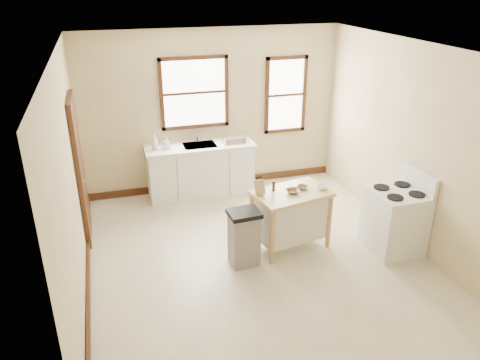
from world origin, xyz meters
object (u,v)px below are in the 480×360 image
bowl_a (293,191)px  bowl_b (302,187)px  soap_bottle_b (167,143)px  bowl_c (322,187)px  pepper_grinder (274,186)px  trash_bin (244,238)px  soap_bottle_a (155,142)px  gas_stove (396,212)px  kitchen_island (290,219)px  knife_block (260,188)px  dish_rack (234,140)px

bowl_a → bowl_b: size_ratio=1.19×
soap_bottle_b → bowl_c: size_ratio=1.20×
pepper_grinder → trash_bin: (-0.53, -0.36, -0.53)m
soap_bottle_a → gas_stove: bearing=-20.1°
soap_bottle_b → kitchen_island: size_ratio=0.18×
knife_block → soap_bottle_b: bearing=99.6°
soap_bottle_a → trash_bin: bearing=-49.5°
gas_stove → dish_rack: bearing=123.3°
pepper_grinder → soap_bottle_a: bearing=125.6°
soap_bottle_a → bowl_c: 2.90m
dish_rack → bowl_c: bearing=-78.7°
knife_block → trash_bin: knife_block is taller
bowl_b → soap_bottle_a: bearing=132.3°
dish_rack → bowl_b: dish_rack is taller
soap_bottle_a → bowl_a: (1.61, -2.05, -0.18)m
bowl_b → gas_stove: bearing=-24.7°
pepper_grinder → bowl_b: (0.41, -0.05, -0.06)m
soap_bottle_a → knife_block: soap_bottle_a is taller
dish_rack → knife_block: knife_block is taller
knife_block → pepper_grinder: (0.22, 0.05, -0.03)m
kitchen_island → knife_block: (-0.45, 0.05, 0.52)m
kitchen_island → bowl_a: 0.45m
soap_bottle_a → knife_block: (1.16, -1.97, -0.10)m
kitchen_island → bowl_b: 0.48m
knife_block → soap_bottle_a: bearing=104.0°
knife_block → bowl_b: bearing=-16.2°
knife_block → bowl_a: 0.46m
bowl_b → trash_bin: 1.10m
bowl_b → bowl_c: size_ratio=1.01×
knife_block → bowl_b: knife_block is taller
bowl_c → pepper_grinder: bearing=168.8°
soap_bottle_a → bowl_c: (2.04, -2.05, -0.17)m
knife_block → bowl_c: knife_block is taller
dish_rack → gas_stove: gas_stove is taller
kitchen_island → bowl_c: 0.63m
bowl_c → trash_bin: bowl_c is taller
soap_bottle_a → kitchen_island: (1.60, -2.02, -0.62)m
bowl_c → trash_bin: 1.31m
pepper_grinder → soap_bottle_b: bearing=121.5°
soap_bottle_b → knife_block: soap_bottle_b is taller
pepper_grinder → knife_block: bearing=-167.1°
dish_rack → pepper_grinder: bearing=-97.0°
kitchen_island → pepper_grinder: 0.56m
knife_block → pepper_grinder: 0.23m
soap_bottle_b → bowl_a: bearing=-67.0°
soap_bottle_a → bowl_b: bearing=-27.6°
soap_bottle_b → bowl_a: 2.50m
pepper_grinder → trash_bin: 0.83m
pepper_grinder → gas_stove: bearing=-20.4°
soap_bottle_a → gas_stove: 3.91m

